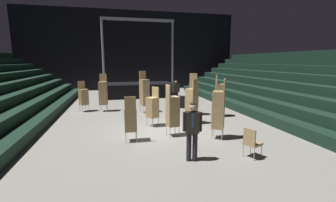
{
  "coord_description": "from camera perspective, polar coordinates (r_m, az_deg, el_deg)",
  "views": [
    {
      "loc": [
        -1.94,
        -9.44,
        2.95
      ],
      "look_at": [
        0.1,
        -0.79,
        1.4
      ],
      "focal_mm": 24.52,
      "sensor_mm": 36.0,
      "label": 1
    }
  ],
  "objects": [
    {
      "name": "ground_plane",
      "position": [
        10.09,
        -1.57,
        -7.4
      ],
      "size": [
        22.0,
        30.0,
        0.1
      ],
      "primitive_type": "cube",
      "color": "gray"
    },
    {
      "name": "arena_end_wall",
      "position": [
        24.53,
        -8.9,
        12.25
      ],
      "size": [
        22.0,
        0.3,
        8.0
      ],
      "primitive_type": "cube",
      "color": "black",
      "rests_on": "ground_plane"
    },
    {
      "name": "bleacher_bank_right",
      "position": [
        14.46,
        30.34,
        3.99
      ],
      "size": [
        6.0,
        24.0,
        3.6
      ],
      "rotation": [
        0.0,
        0.0,
        -1.57
      ],
      "color": "black",
      "rests_on": "ground_plane"
    },
    {
      "name": "stage_riser",
      "position": [
        19.59,
        -7.48,
        3.08
      ],
      "size": [
        5.85,
        3.15,
        6.12
      ],
      "color": "black",
      "rests_on": "ground_plane"
    },
    {
      "name": "man_with_tie",
      "position": [
        6.79,
        6.05,
        -6.67
      ],
      "size": [
        0.57,
        0.33,
        1.79
      ],
      "rotation": [
        0.0,
        0.0,
        2.87
      ],
      "color": "black",
      "rests_on": "ground_plane"
    },
    {
      "name": "chair_stack_front_left",
      "position": [
        13.26,
        -5.89,
        2.25
      ],
      "size": [
        0.57,
        0.57,
        2.39
      ],
      "rotation": [
        0.0,
        0.0,
        3.53
      ],
      "color": "#B2B5BA",
      "rests_on": "ground_plane"
    },
    {
      "name": "chair_stack_front_right",
      "position": [
        14.03,
        -15.83,
        1.99
      ],
      "size": [
        0.5,
        0.5,
        2.22
      ],
      "rotation": [
        0.0,
        0.0,
        2.99
      ],
      "color": "#B2B5BA",
      "rests_on": "ground_plane"
    },
    {
      "name": "chair_stack_mid_left",
      "position": [
        9.03,
        1.13,
        -2.4
      ],
      "size": [
        0.5,
        0.5,
        2.05
      ],
      "rotation": [
        0.0,
        0.0,
        4.86
      ],
      "color": "#B2B5BA",
      "rests_on": "ground_plane"
    },
    {
      "name": "chair_stack_mid_right",
      "position": [
        12.54,
        12.71,
        1.23
      ],
      "size": [
        0.55,
        0.55,
        2.22
      ],
      "rotation": [
        0.0,
        0.0,
        4.4
      ],
      "color": "#B2B5BA",
      "rests_on": "ground_plane"
    },
    {
      "name": "chair_stack_mid_centre",
      "position": [
        8.54,
        -9.28,
        -4.4
      ],
      "size": [
        0.46,
        0.46,
        1.71
      ],
      "rotation": [
        0.0,
        0.0,
        6.23
      ],
      "color": "#B2B5BA",
      "rests_on": "ground_plane"
    },
    {
      "name": "chair_stack_rear_left",
      "position": [
        10.89,
        5.85,
        -0.1
      ],
      "size": [
        0.62,
        0.62,
        2.14
      ],
      "rotation": [
        0.0,
        0.0,
        0.66
      ],
      "color": "#B2B5BA",
      "rests_on": "ground_plane"
    },
    {
      "name": "chair_stack_rear_right",
      "position": [
        10.46,
        -3.86,
        -1.41
      ],
      "size": [
        0.61,
        0.61,
        1.79
      ],
      "rotation": [
        0.0,
        0.0,
        2.16
      ],
      "color": "#B2B5BA",
      "rests_on": "ground_plane"
    },
    {
      "name": "chair_stack_rear_centre",
      "position": [
        14.37,
        -20.28,
        1.09
      ],
      "size": [
        0.6,
        0.6,
        1.79
      ],
      "rotation": [
        0.0,
        0.0,
        3.68
      ],
      "color": "#B2B5BA",
      "rests_on": "ground_plane"
    },
    {
      "name": "chair_stack_aisle_left",
      "position": [
        12.67,
        6.45,
        1.68
      ],
      "size": [
        0.61,
        0.61,
        2.31
      ],
      "rotation": [
        0.0,
        0.0,
        5.7
      ],
      "color": "#B2B5BA",
      "rests_on": "ground_plane"
    },
    {
      "name": "chair_stack_aisle_right",
      "position": [
        8.89,
        12.45,
        -2.0
      ],
      "size": [
        0.61,
        0.61,
        2.31
      ],
      "rotation": [
        0.0,
        0.0,
        1.01
      ],
      "color": "#B2B5BA",
      "rests_on": "ground_plane"
    },
    {
      "name": "crew_worker_near_stage",
      "position": [
        15.76,
        1.96,
        2.62
      ],
      "size": [
        0.57,
        0.25,
        1.69
      ],
      "rotation": [
        0.0,
        0.0,
        3.18
      ],
      "color": "black",
      "rests_on": "ground_plane"
    },
    {
      "name": "equipment_road_case",
      "position": [
        14.76,
        4.09,
        -0.25
      ],
      "size": [
        1.08,
        0.95,
        0.71
      ],
      "primitive_type": "cube",
      "rotation": [
        0.0,
        0.0,
        -0.49
      ],
      "color": "black",
      "rests_on": "ground_plane"
    },
    {
      "name": "loose_chair_near_man",
      "position": [
        7.57,
        20.06,
        -9.35
      ],
      "size": [
        0.58,
        0.58,
        0.95
      ],
      "rotation": [
        0.0,
        0.0,
        5.11
      ],
      "color": "#B2B5BA",
      "rests_on": "ground_plane"
    }
  ]
}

